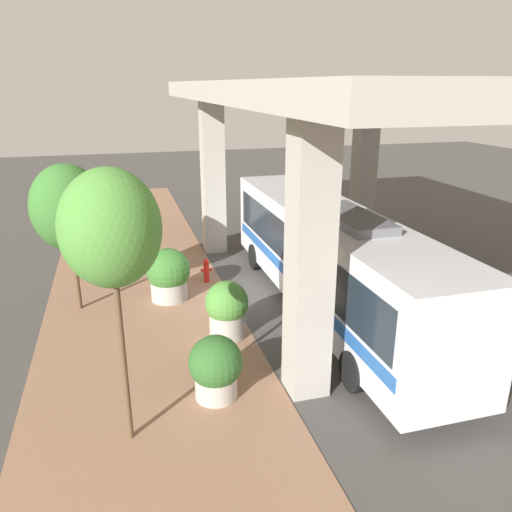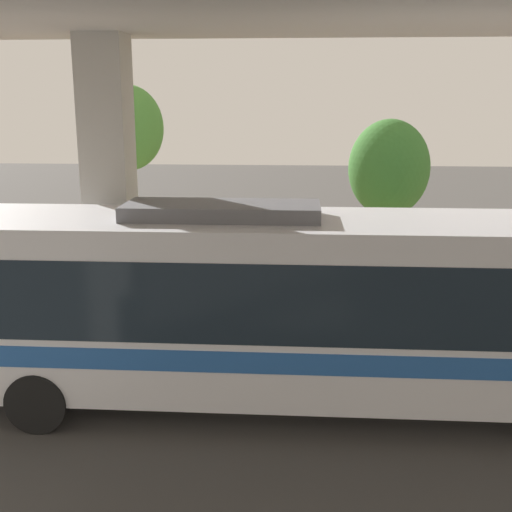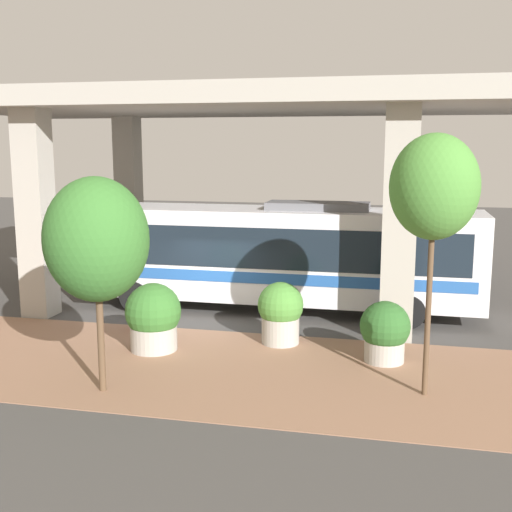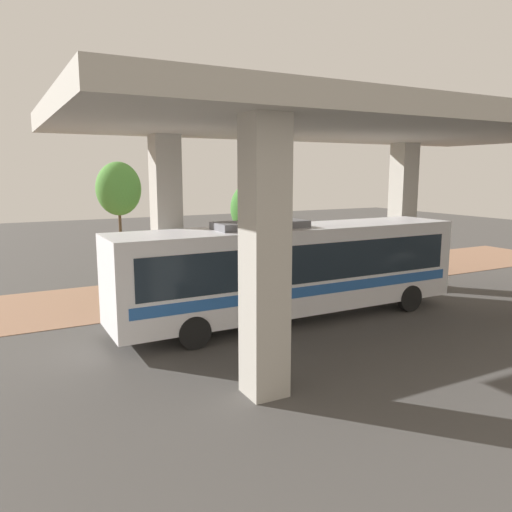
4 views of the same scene
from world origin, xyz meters
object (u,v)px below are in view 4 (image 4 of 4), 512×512
(street_tree_near, at_px, (253,209))
(planter_front, at_px, (281,267))
(street_tree_far, at_px, (119,189))
(planter_back, at_px, (231,279))
(planter_middle, at_px, (158,285))
(fire_hydrant, at_px, (321,280))
(bus, at_px, (293,266))

(street_tree_near, bearing_deg, planter_front, -0.96)
(planter_front, height_order, street_tree_near, street_tree_near)
(street_tree_far, bearing_deg, planter_back, 52.17)
(planter_middle, bearing_deg, fire_hydrant, 81.41)
(fire_hydrant, bearing_deg, street_tree_near, -165.64)
(planter_middle, xyz_separation_m, street_tree_far, (-1.99, -0.92, 3.70))
(fire_hydrant, height_order, street_tree_near, street_tree_near)
(fire_hydrant, xyz_separation_m, street_tree_near, (-4.38, -1.12, 2.91))
(street_tree_far, bearing_deg, fire_hydrant, 69.08)
(planter_back, bearing_deg, fire_hydrant, 87.59)
(fire_hydrant, distance_m, street_tree_far, 9.48)
(planter_back, bearing_deg, street_tree_far, -127.83)
(fire_hydrant, bearing_deg, planter_front, -141.72)
(planter_front, xyz_separation_m, street_tree_far, (-1.58, -6.85, 3.59))
(street_tree_near, bearing_deg, bus, -17.72)
(fire_hydrant, distance_m, planter_back, 4.33)
(planter_back, relative_size, street_tree_far, 0.30)
(fire_hydrant, xyz_separation_m, planter_middle, (-1.07, -7.11, 0.32))
(planter_middle, bearing_deg, street_tree_near, 118.94)
(bus, xyz_separation_m, street_tree_near, (-7.64, 2.44, 1.44))
(bus, bearing_deg, fire_hydrant, 132.45)
(fire_hydrant, relative_size, planter_middle, 0.59)
(bus, relative_size, planter_front, 7.09)
(planter_front, distance_m, planter_middle, 5.95)
(planter_middle, height_order, street_tree_far, street_tree_far)
(fire_hydrant, relative_size, street_tree_near, 0.19)
(planter_front, relative_size, street_tree_far, 0.32)
(bus, relative_size, planter_back, 7.48)
(planter_middle, bearing_deg, street_tree_far, -155.30)
(planter_front, height_order, street_tree_far, street_tree_far)
(street_tree_far, bearing_deg, street_tree_near, 100.80)
(planter_back, bearing_deg, planter_middle, -107.68)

